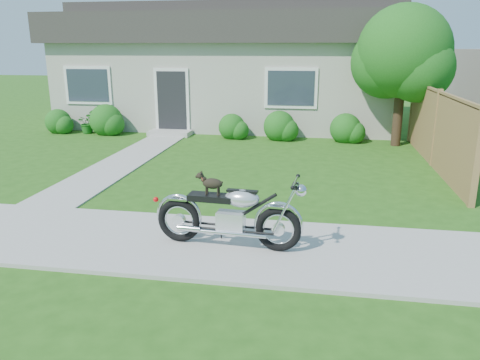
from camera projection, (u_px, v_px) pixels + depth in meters
name	position (u px, v px, depth m)	size (l,w,h in m)	color
ground	(92.00, 236.00, 7.35)	(80.00, 80.00, 0.00)	#235114
sidewalk	(92.00, 235.00, 7.35)	(24.00, 2.20, 0.04)	#9E9B93
walkway	(128.00, 159.00, 12.33)	(1.20, 8.00, 0.03)	#9E9B93
house	(232.00, 66.00, 18.14)	(12.60, 7.03, 4.50)	#BAB6A8
fence	(436.00, 128.00, 11.53)	(0.12, 6.62, 1.90)	#9F8047
tree_near	(408.00, 56.00, 13.35)	(2.71, 2.67, 4.09)	#3D2B1C
shrub_row	(198.00, 124.00, 15.38)	(10.67, 1.11, 1.11)	#1B5717
potted_plant_left	(86.00, 122.00, 16.08)	(0.68, 0.59, 0.76)	#1A5F19
potted_plant_right	(233.00, 126.00, 15.24)	(0.42, 0.42, 0.76)	#235A18
motorcycle_with_dog	(231.00, 215.00, 6.76)	(2.22, 0.60, 1.10)	black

